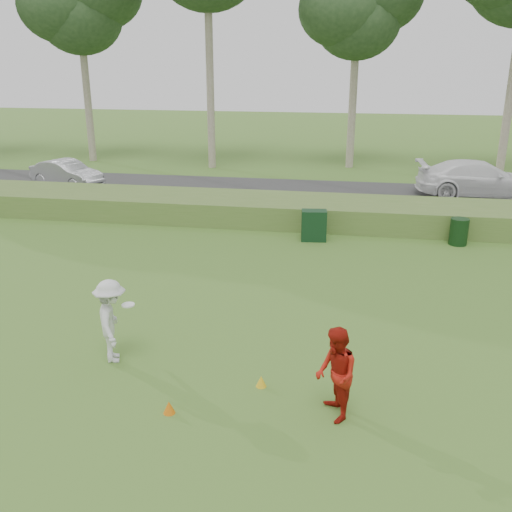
% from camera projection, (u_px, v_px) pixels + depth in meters
% --- Properties ---
extents(ground, '(120.00, 120.00, 0.00)m').
position_uv_depth(ground, '(221.00, 382.00, 11.40)').
color(ground, '#3B6722').
rests_on(ground, ground).
extents(reed_strip, '(80.00, 3.00, 0.90)m').
position_uv_depth(reed_strip, '(291.00, 211.00, 22.41)').
color(reed_strip, '#4A6D2B').
rests_on(reed_strip, ground).
extents(park_road, '(80.00, 6.00, 0.06)m').
position_uv_depth(park_road, '(303.00, 193.00, 27.20)').
color(park_road, '#2D2D2D').
rests_on(park_road, ground).
extents(tree_2, '(6.50, 6.50, 12.00)m').
position_uv_depth(tree_2, '(79.00, 6.00, 33.08)').
color(tree_2, gray).
rests_on(tree_2, ground).
extents(tree_4, '(6.24, 6.24, 11.50)m').
position_uv_depth(tree_4, '(358.00, 10.00, 31.03)').
color(tree_4, gray).
rests_on(tree_4, ground).
extents(player_white, '(1.07, 1.34, 1.82)m').
position_uv_depth(player_white, '(112.00, 321.00, 11.96)').
color(player_white, silver).
rests_on(player_white, ground).
extents(player_red, '(0.90, 1.02, 1.74)m').
position_uv_depth(player_red, '(336.00, 374.00, 10.01)').
color(player_red, '#A3180D').
rests_on(player_red, ground).
extents(cone_orange, '(0.22, 0.22, 0.24)m').
position_uv_depth(cone_orange, '(169.00, 407.00, 10.37)').
color(cone_orange, '#D7650B').
rests_on(cone_orange, ground).
extents(cone_yellow, '(0.21, 0.21, 0.23)m').
position_uv_depth(cone_yellow, '(261.00, 381.00, 11.21)').
color(cone_yellow, gold).
rests_on(cone_yellow, ground).
extents(utility_cabinet, '(0.93, 0.65, 1.09)m').
position_uv_depth(utility_cabinet, '(314.00, 225.00, 20.09)').
color(utility_cabinet, black).
rests_on(utility_cabinet, ground).
extents(trash_bin, '(0.68, 0.68, 0.93)m').
position_uv_depth(trash_bin, '(459.00, 232.00, 19.66)').
color(trash_bin, black).
rests_on(trash_bin, ground).
extents(car_mid, '(4.16, 2.66, 1.30)m').
position_uv_depth(car_mid, '(67.00, 173.00, 28.30)').
color(car_mid, '#B4B4B8').
rests_on(car_mid, park_road).
extents(car_right, '(5.74, 2.63, 1.63)m').
position_uv_depth(car_right, '(479.00, 179.00, 26.20)').
color(car_right, white).
rests_on(car_right, park_road).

